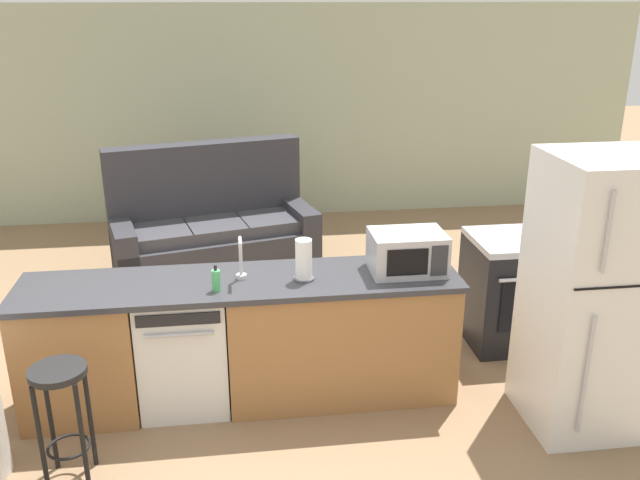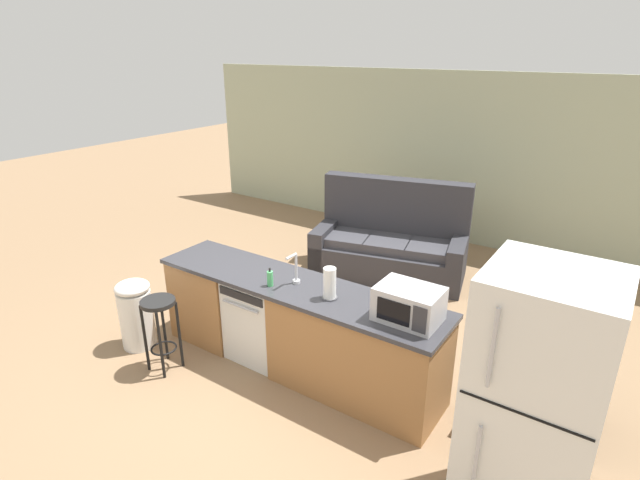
# 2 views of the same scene
# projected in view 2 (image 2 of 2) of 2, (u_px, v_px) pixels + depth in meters

# --- Properties ---
(ground_plane) EXTENTS (24.00, 24.00, 0.00)m
(ground_plane) POSITION_uv_depth(u_px,v_px,m) (284.00, 361.00, 4.97)
(ground_plane) COLOR #896B4C
(wall_back) EXTENTS (10.00, 0.06, 2.60)m
(wall_back) POSITION_uv_depth(u_px,v_px,m) (468.00, 161.00, 7.57)
(wall_back) COLOR #A8B293
(wall_back) RESTS_ON ground_plane
(kitchen_counter) EXTENTS (2.94, 0.66, 0.90)m
(kitchen_counter) POSITION_uv_depth(u_px,v_px,m) (303.00, 332.00, 4.69)
(kitchen_counter) COLOR #9E6B3D
(kitchen_counter) RESTS_ON ground_plane
(dishwasher) EXTENTS (0.58, 0.61, 0.84)m
(dishwasher) POSITION_uv_depth(u_px,v_px,m) (263.00, 317.00, 4.94)
(dishwasher) COLOR silver
(dishwasher) RESTS_ON ground_plane
(stove_range) EXTENTS (0.76, 0.68, 0.90)m
(stove_range) POSITION_uv_depth(u_px,v_px,m) (556.00, 378.00, 3.99)
(stove_range) COLOR black
(stove_range) RESTS_ON ground_plane
(refrigerator) EXTENTS (0.72, 0.73, 1.80)m
(refrigerator) POSITION_uv_depth(u_px,v_px,m) (532.00, 410.00, 2.98)
(refrigerator) COLOR silver
(refrigerator) RESTS_ON ground_plane
(microwave) EXTENTS (0.50, 0.37, 0.28)m
(microwave) POSITION_uv_depth(u_px,v_px,m) (409.00, 304.00, 3.91)
(microwave) COLOR #B7B7BC
(microwave) RESTS_ON kitchen_counter
(sink_faucet) EXTENTS (0.07, 0.18, 0.30)m
(sink_faucet) POSITION_uv_depth(u_px,v_px,m) (295.00, 271.00, 4.51)
(sink_faucet) COLOR silver
(sink_faucet) RESTS_ON kitchen_counter
(paper_towel_roll) EXTENTS (0.14, 0.14, 0.28)m
(paper_towel_roll) POSITION_uv_depth(u_px,v_px,m) (330.00, 284.00, 4.25)
(paper_towel_roll) COLOR #4C4C51
(paper_towel_roll) RESTS_ON kitchen_counter
(soap_bottle) EXTENTS (0.06, 0.06, 0.18)m
(soap_bottle) POSITION_uv_depth(u_px,v_px,m) (270.00, 278.00, 4.50)
(soap_bottle) COLOR #4CB266
(soap_bottle) RESTS_ON kitchen_counter
(kettle) EXTENTS (0.21, 0.17, 0.19)m
(kettle) POSITION_uv_depth(u_px,v_px,m) (595.00, 319.00, 3.81)
(kettle) COLOR silver
(kettle) RESTS_ON stove_range
(bar_stool) EXTENTS (0.32, 0.32, 0.74)m
(bar_stool) POSITION_uv_depth(u_px,v_px,m) (160.00, 320.00, 4.67)
(bar_stool) COLOR black
(bar_stool) RESTS_ON ground_plane
(trash_bin) EXTENTS (0.35, 0.35, 0.74)m
(trash_bin) POSITION_uv_depth(u_px,v_px,m) (136.00, 313.00, 5.10)
(trash_bin) COLOR white
(trash_bin) RESTS_ON ground_plane
(couch) EXTENTS (2.16, 1.35, 1.27)m
(couch) POSITION_uv_depth(u_px,v_px,m) (391.00, 245.00, 6.80)
(couch) COLOR #2D2D33
(couch) RESTS_ON ground_plane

